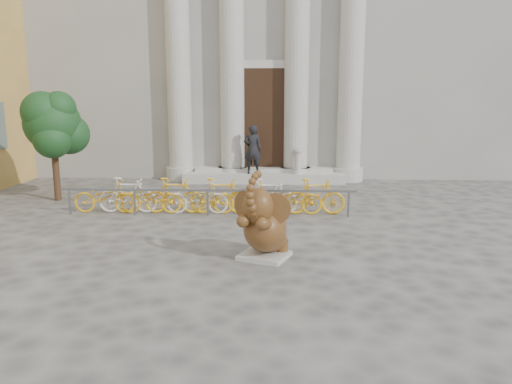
{
  "coord_description": "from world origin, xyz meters",
  "views": [
    {
      "loc": [
        0.35,
        -9.17,
        3.25
      ],
      "look_at": [
        -0.03,
        1.76,
        1.1
      ],
      "focal_mm": 35.0,
      "sensor_mm": 36.0,
      "label": 1
    }
  ],
  "objects_px": {
    "tree": "(53,125)",
    "bike_rack": "(208,196)",
    "elephant_statue": "(264,226)",
    "pedestrian": "(253,149)"
  },
  "relations": [
    {
      "from": "bike_rack",
      "to": "pedestrian",
      "type": "relative_size",
      "value": 4.45
    },
    {
      "from": "elephant_statue",
      "to": "tree",
      "type": "height_order",
      "value": "tree"
    },
    {
      "from": "bike_rack",
      "to": "elephant_statue",
      "type": "bearing_deg",
      "value": -67.02
    },
    {
      "from": "elephant_statue",
      "to": "pedestrian",
      "type": "distance_m",
      "value": 8.65
    },
    {
      "from": "bike_rack",
      "to": "pedestrian",
      "type": "xyz_separation_m",
      "value": [
        1.02,
        4.83,
        0.76
      ]
    },
    {
      "from": "tree",
      "to": "bike_rack",
      "type": "bearing_deg",
      "value": -17.79
    },
    {
      "from": "elephant_statue",
      "to": "bike_rack",
      "type": "relative_size",
      "value": 0.23
    },
    {
      "from": "elephant_statue",
      "to": "tree",
      "type": "bearing_deg",
      "value": 163.17
    },
    {
      "from": "pedestrian",
      "to": "tree",
      "type": "bearing_deg",
      "value": 25.62
    },
    {
      "from": "tree",
      "to": "pedestrian",
      "type": "distance_m",
      "value": 6.83
    }
  ]
}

